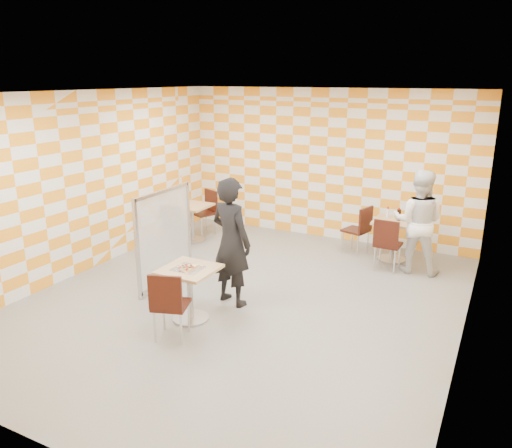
{
  "coord_description": "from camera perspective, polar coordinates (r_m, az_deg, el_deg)",
  "views": [
    {
      "loc": [
        3.26,
        -5.97,
        3.2
      ],
      "look_at": [
        0.1,
        0.2,
        1.15
      ],
      "focal_mm": 35.0,
      "sensor_mm": 36.0,
      "label": 1
    }
  ],
  "objects": [
    {
      "name": "second_table",
      "position": [
        9.27,
        15.43,
        -1.02
      ],
      "size": [
        0.7,
        0.7,
        0.75
      ],
      "color": "tan",
      "rests_on": "ground"
    },
    {
      "name": "chair_empty_far",
      "position": [
        10.54,
        -5.6,
        1.8
      ],
      "size": [
        0.56,
        0.56,
        0.92
      ],
      "color": "#33110A",
      "rests_on": "ground"
    },
    {
      "name": "main_table",
      "position": [
        6.82,
        -7.59,
        -6.91
      ],
      "size": [
        0.7,
        0.7,
        0.75
      ],
      "color": "tan",
      "rests_on": "ground"
    },
    {
      "name": "room_shell",
      "position": [
        7.48,
        0.52,
        3.34
      ],
      "size": [
        7.0,
        7.0,
        7.0
      ],
      "color": "gray",
      "rests_on": "ground"
    },
    {
      "name": "chair_main_front",
      "position": [
        6.31,
        -9.97,
        -8.68
      ],
      "size": [
        0.53,
        0.54,
        0.92
      ],
      "color": "#33110A",
      "rests_on": "ground"
    },
    {
      "name": "empty_table",
      "position": [
        10.08,
        -7.36,
        0.85
      ],
      "size": [
        0.7,
        0.7,
        0.75
      ],
      "color": "tan",
      "rests_on": "ground"
    },
    {
      "name": "chair_second_front",
      "position": [
        8.7,
        14.74,
        -1.87
      ],
      "size": [
        0.44,
        0.45,
        0.92
      ],
      "color": "#33110A",
      "rests_on": "ground"
    },
    {
      "name": "man_dark",
      "position": [
        7.13,
        -2.86,
        -2.06
      ],
      "size": [
        0.77,
        0.61,
        1.88
      ],
      "primitive_type": "imported",
      "rotation": [
        0.0,
        0.0,
        2.89
      ],
      "color": "black",
      "rests_on": "ground"
    },
    {
      "name": "chair_second_side",
      "position": [
        9.41,
        11.83,
        -0.28
      ],
      "size": [
        0.53,
        0.52,
        0.92
      ],
      "color": "#33110A",
      "rests_on": "ground"
    },
    {
      "name": "pizza_on_foil",
      "position": [
        6.72,
        -7.75,
        -4.93
      ],
      "size": [
        0.4,
        0.4,
        0.04
      ],
      "color": "silver",
      "rests_on": "main_table"
    },
    {
      "name": "partition",
      "position": [
        7.94,
        -10.4,
        -1.47
      ],
      "size": [
        0.08,
        1.38,
        1.55
      ],
      "color": "white",
      "rests_on": "ground"
    },
    {
      "name": "man_white",
      "position": [
        8.75,
        18.02,
        0.26
      ],
      "size": [
        0.9,
        0.72,
        1.76
      ],
      "primitive_type": "imported",
      "rotation": [
        0.0,
        0.0,
        3.21
      ],
      "color": "white",
      "rests_on": "ground"
    },
    {
      "name": "chair_empty_near",
      "position": [
        9.48,
        -9.36,
        -0.02
      ],
      "size": [
        0.5,
        0.51,
        0.92
      ],
      "color": "#33110A",
      "rests_on": "ground"
    },
    {
      "name": "soda_bottle",
      "position": [
        9.2,
        16.0,
        1.04
      ],
      "size": [
        0.07,
        0.07,
        0.23
      ],
      "color": "black",
      "rests_on": "second_table"
    },
    {
      "name": "sport_bottle",
      "position": [
        9.33,
        14.81,
        1.25
      ],
      "size": [
        0.06,
        0.06,
        0.2
      ],
      "color": "white",
      "rests_on": "second_table"
    }
  ]
}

